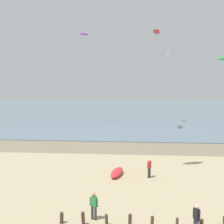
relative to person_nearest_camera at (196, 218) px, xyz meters
name	(u,v)px	position (x,y,z in m)	size (l,w,h in m)	color
wet_sand_strip	(124,148)	(-4.43, 17.85, -0.91)	(120.00, 5.84, 0.01)	#84755B
sea	(127,111)	(-4.43, 55.77, -0.87)	(160.00, 70.00, 0.10)	slate
person_nearest_camera	(196,218)	(0.00, 0.00, 0.00)	(0.35, 0.52, 1.71)	#383842
person_by_waterline	(149,167)	(-2.00, 8.15, 0.00)	(0.38, 0.50, 1.71)	#383842
person_left_flank	(94,205)	(-5.91, 1.06, 0.00)	(0.55, 0.32, 1.71)	#383842
grounded_kite	(117,172)	(-4.87, 8.51, -0.66)	(2.54, 0.91, 0.51)	red
kite_aloft_1	(84,34)	(-12.52, 35.79, 16.20)	(1.95, 0.63, 0.31)	purple
kite_aloft_2	(156,32)	(0.41, 28.97, 15.28)	(3.37, 1.08, 0.54)	red
kite_aloft_4	(168,54)	(3.43, 36.66, 12.42)	(1.84, 0.59, 0.29)	white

